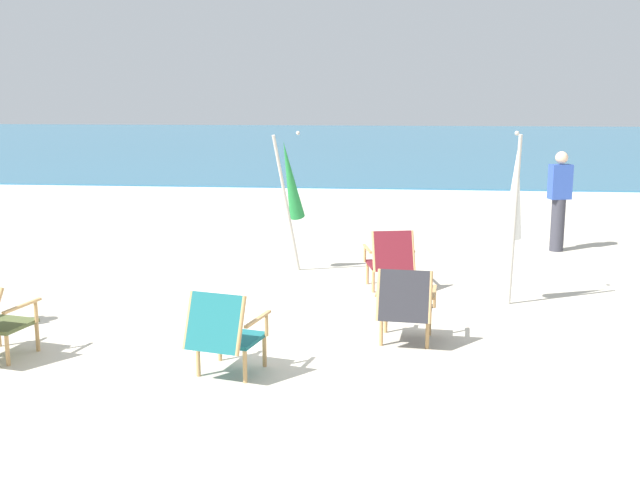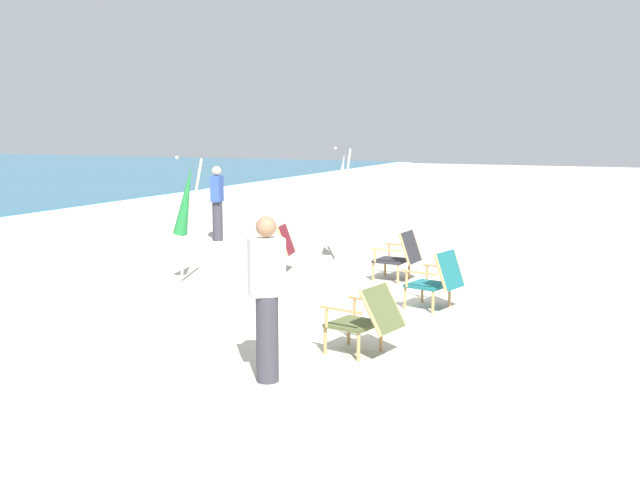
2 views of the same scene
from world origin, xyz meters
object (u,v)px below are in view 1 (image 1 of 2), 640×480
umbrella_furled_white (515,193)px  beach_chair_front_right (224,331)px  beach_chair_back_left (390,258)px  person_near_chairs (559,200)px  beach_chair_mid_center (405,304)px  umbrella_furled_green (290,182)px

umbrella_furled_white → beach_chair_front_right: bearing=-138.1°
beach_chair_front_right → beach_chair_back_left: beach_chair_back_left is taller
beach_chair_front_right → umbrella_furled_white: size_ratio=0.39×
beach_chair_back_left → umbrella_furled_white: 1.84m
beach_chair_back_left → person_near_chairs: bearing=46.2°
beach_chair_front_right → umbrella_furled_white: 4.05m
beach_chair_mid_center → person_near_chairs: 5.60m
beach_chair_mid_center → beach_chair_back_left: size_ratio=1.00×
beach_chair_front_right → umbrella_furled_green: bearing=89.4°
beach_chair_front_right → person_near_chairs: person_near_chairs is taller
person_near_chairs → beach_chair_front_right: bearing=-124.7°
beach_chair_back_left → umbrella_furled_green: bearing=149.5°
beach_chair_front_right → umbrella_furled_green: 4.15m
umbrella_furled_green → umbrella_furled_white: umbrella_furled_white is taller
beach_chair_front_right → beach_chair_mid_center: (1.64, 1.05, 0.00)m
beach_chair_front_right → umbrella_furled_green: umbrella_furled_green is taller
beach_chair_mid_center → umbrella_furled_green: 3.51m
beach_chair_mid_center → umbrella_furled_green: (-1.59, 3.00, 0.89)m
beach_chair_mid_center → person_near_chairs: size_ratio=0.50×
beach_chair_back_left → umbrella_furled_green: size_ratio=0.40×
beach_chair_mid_center → umbrella_furled_white: (1.29, 1.57, 0.95)m
beach_chair_front_right → umbrella_furled_green: size_ratio=0.40×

